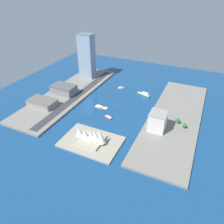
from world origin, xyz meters
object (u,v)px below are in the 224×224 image
object	(u,v)px
hotel_broad_white	(158,121)
carpark_squat_concrete	(42,103)
barge_flat_brown	(101,107)
warehouse_low_gray	(64,89)
van_white	(99,80)
opera_landmark	(91,136)
traffic_light_waterfront	(94,85)
tugboat_red	(108,117)
yacht_sleek_gray	(121,88)
sedan_silver	(95,84)
hatchback_blue	(81,91)
ferry_green_doubledeck	(144,94)
tower_tall_glass	(87,56)

from	to	relation	value
hotel_broad_white	carpark_squat_concrete	distance (m)	181.17
barge_flat_brown	carpark_squat_concrete	distance (m)	92.51
warehouse_low_gray	van_white	distance (m)	80.74
hotel_broad_white	opera_landmark	xyz separation A→B (m)	(67.69, 57.49, -6.13)
traffic_light_waterfront	barge_flat_brown	bearing A→B (deg)	128.15
tugboat_red	van_white	world-z (taller)	van_white
van_white	traffic_light_waterfront	distance (m)	31.47
barge_flat_brown	hotel_broad_white	distance (m)	99.19
tugboat_red	traffic_light_waterfront	xyz separation A→B (m)	(68.09, -77.31, 5.85)
hotel_broad_white	opera_landmark	distance (m)	89.02
tugboat_red	hotel_broad_white	world-z (taller)	hotel_broad_white
yacht_sleek_gray	sedan_silver	xyz separation A→B (m)	(50.86, 8.18, 2.30)
sedan_silver	traffic_light_waterfront	distance (m)	13.26
hatchback_blue	traffic_light_waterfront	distance (m)	29.89
traffic_light_waterfront	hatchback_blue	bearing A→B (deg)	68.05
carpark_squat_concrete	ferry_green_doubledeck	bearing A→B (deg)	-141.84
opera_landmark	warehouse_low_gray	bearing A→B (deg)	-40.51
ferry_green_doubledeck	tower_tall_glass	bearing A→B (deg)	-11.21
ferry_green_doubledeck	yacht_sleek_gray	bearing A→B (deg)	-9.21
yacht_sleek_gray	ferry_green_doubledeck	bearing A→B (deg)	170.79
sedan_silver	traffic_light_waterfront	bearing A→B (deg)	108.42
yacht_sleek_gray	opera_landmark	xyz separation A→B (m)	(-25.28, 155.30, 8.09)
barge_flat_brown	warehouse_low_gray	bearing A→B (deg)	-8.95
warehouse_low_gray	sedan_silver	bearing A→B (deg)	-118.86
barge_flat_brown	ferry_green_doubledeck	world-z (taller)	ferry_green_doubledeck
hotel_broad_white	van_white	xyz separation A→B (m)	(144.36, -108.42, -11.91)
ferry_green_doubledeck	warehouse_low_gray	distance (m)	140.65
barge_flat_brown	tower_tall_glass	world-z (taller)	tower_tall_glass
yacht_sleek_gray	warehouse_low_gray	world-z (taller)	warehouse_low_gray
sedan_silver	van_white	xyz separation A→B (m)	(0.53, -18.79, 0.02)
warehouse_low_gray	traffic_light_waterfront	size ratio (longest dim) A/B	6.47
hatchback_blue	traffic_light_waterfront	bearing A→B (deg)	-111.95
tower_tall_glass	opera_landmark	world-z (taller)	tower_tall_glass
ferry_green_doubledeck	hatchback_blue	bearing A→B (deg)	20.99
hatchback_blue	sedan_silver	bearing A→B (deg)	-100.07
hatchback_blue	van_white	world-z (taller)	hatchback_blue
carpark_squat_concrete	van_white	size ratio (longest dim) A/B	10.13
barge_flat_brown	tugboat_red	bearing A→B (deg)	138.53
sedan_silver	hotel_broad_white	bearing A→B (deg)	148.07
barge_flat_brown	warehouse_low_gray	size ratio (longest dim) A/B	0.54
barge_flat_brown	yacht_sleek_gray	world-z (taller)	yacht_sleek_gray
traffic_light_waterfront	van_white	bearing A→B (deg)	-81.58
carpark_squat_concrete	traffic_light_waterfront	xyz separation A→B (m)	(-40.56, -92.87, -0.62)
sedan_silver	ferry_green_doubledeck	bearing A→B (deg)	-179.68
barge_flat_brown	opera_landmark	distance (m)	84.18
carpark_squat_concrete	van_white	world-z (taller)	carpark_squat_concrete
hotel_broad_white	hatchback_blue	size ratio (longest dim) A/B	5.17
ferry_green_doubledeck	opera_landmark	bearing A→B (deg)	81.63
ferry_green_doubledeck	carpark_squat_concrete	bearing A→B (deg)	38.16
tower_tall_glass	ferry_green_doubledeck	bearing A→B (deg)	168.79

